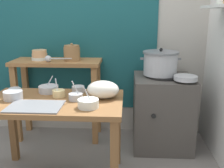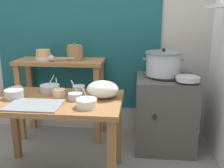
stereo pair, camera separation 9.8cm
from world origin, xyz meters
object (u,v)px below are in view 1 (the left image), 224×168
(prep_table, at_px, (55,113))
(plastic_bag, at_px, (103,89))
(back_shelf_table, at_px, (58,80))
(prep_bowl_0, at_px, (49,89))
(clay_pot, at_px, (72,53))
(prep_bowl_1, at_px, (15,90))
(bowl_stack_enamel, at_px, (40,55))
(stove_block, at_px, (162,111))
(wide_pan, at_px, (186,78))
(prep_bowl_3, at_px, (88,103))
(steamer_pot, at_px, (160,63))
(prep_bowl_6, at_px, (76,96))
(ladle, at_px, (49,59))
(serving_tray, at_px, (35,106))
(prep_bowl_2, at_px, (78,89))
(prep_bowl_7, at_px, (59,93))

(prep_table, bearing_deg, plastic_bag, 10.94)
(back_shelf_table, height_order, prep_bowl_0, back_shelf_table)
(clay_pot, height_order, prep_bowl_1, clay_pot)
(bowl_stack_enamel, bearing_deg, stove_block, -5.99)
(bowl_stack_enamel, relative_size, wide_pan, 0.79)
(stove_block, bearing_deg, prep_bowl_3, -128.36)
(steamer_pot, height_order, prep_bowl_0, steamer_pot)
(back_shelf_table, distance_m, prep_bowl_6, 0.88)
(ladle, height_order, serving_tray, ladle)
(prep_table, distance_m, prep_bowl_0, 0.28)
(plastic_bag, bearing_deg, wide_pan, 28.51)
(bowl_stack_enamel, bearing_deg, prep_table, -65.51)
(ladle, relative_size, plastic_bag, 1.07)
(prep_bowl_0, bearing_deg, stove_block, 23.71)
(wide_pan, height_order, prep_bowl_0, prep_bowl_0)
(prep_table, relative_size, stove_block, 1.41)
(stove_block, distance_m, prep_bowl_0, 1.22)
(prep_table, bearing_deg, stove_block, 35.26)
(back_shelf_table, relative_size, bowl_stack_enamel, 5.45)
(clay_pot, xyz_separation_m, serving_tray, (-0.08, -0.98, -0.26))
(back_shelf_table, height_order, ladle, ladle)
(bowl_stack_enamel, relative_size, serving_tray, 0.44)
(serving_tray, height_order, prep_bowl_2, prep_bowl_2)
(prep_bowl_0, relative_size, prep_bowl_7, 1.12)
(stove_block, xyz_separation_m, ladle, (-1.20, 0.02, 0.55))
(prep_bowl_0, distance_m, prep_bowl_6, 0.34)
(prep_bowl_2, bearing_deg, clay_pot, 105.98)
(prep_table, relative_size, clay_pot, 5.83)
(serving_tray, height_order, wide_pan, wide_pan)
(plastic_bag, relative_size, prep_bowl_2, 2.40)
(prep_table, height_order, stove_block, stove_block)
(serving_tray, xyz_separation_m, plastic_bag, (0.48, 0.25, 0.07))
(plastic_bag, bearing_deg, prep_bowl_7, 178.25)
(prep_table, distance_m, serving_tray, 0.23)
(back_shelf_table, xyz_separation_m, wide_pan, (1.32, -0.33, 0.12))
(back_shelf_table, bearing_deg, prep_bowl_1, -107.17)
(ladle, relative_size, serving_tray, 0.70)
(plastic_bag, bearing_deg, bowl_stack_enamel, 135.64)
(clay_pot, distance_m, prep_bowl_2, 0.66)
(ladle, distance_m, prep_bowl_3, 1.03)
(plastic_bag, height_order, prep_bowl_3, prep_bowl_3)
(clay_pot, relative_size, prep_bowl_3, 1.15)
(wide_pan, bearing_deg, prep_bowl_1, -167.96)
(stove_block, bearing_deg, prep_bowl_7, -147.89)
(steamer_pot, distance_m, prep_bowl_6, 1.03)
(stove_block, height_order, prep_bowl_2, stove_block)
(wide_pan, bearing_deg, stove_block, 131.69)
(steamer_pot, height_order, wide_pan, steamer_pot)
(stove_block, height_order, prep_bowl_3, prep_bowl_3)
(serving_tray, xyz_separation_m, prep_bowl_7, (0.11, 0.26, 0.03))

